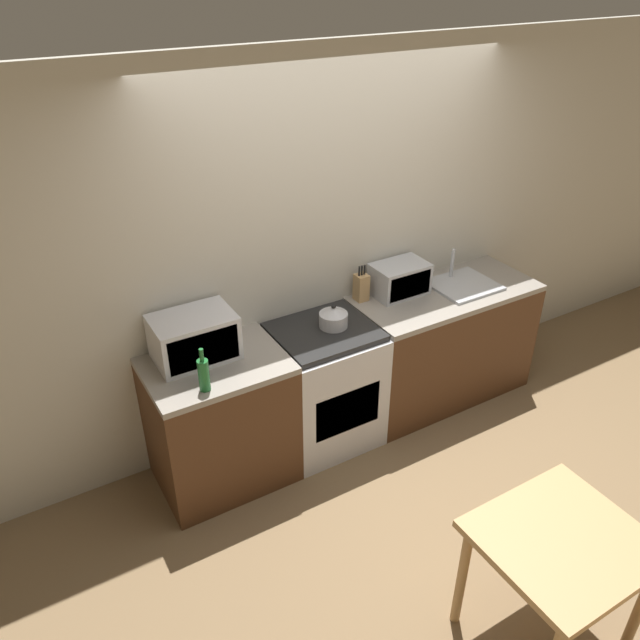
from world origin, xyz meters
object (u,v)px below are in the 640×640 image
object	(u,v)px
kettle	(333,317)
bottle	(204,374)
stove_range	(324,385)
dining_table	(560,554)
toaster_oven	(400,279)
microwave	(194,337)

from	to	relation	value
kettle	bottle	size ratio (longest dim) A/B	0.69
stove_range	dining_table	xyz separation A→B (m)	(0.16, -1.87, 0.16)
stove_range	bottle	world-z (taller)	bottle
kettle	toaster_oven	world-z (taller)	toaster_oven
kettle	toaster_oven	size ratio (longest dim) A/B	0.48
dining_table	bottle	bearing A→B (deg)	122.83
toaster_oven	stove_range	bearing A→B (deg)	-167.64
stove_range	dining_table	bearing A→B (deg)	-85.05
bottle	kettle	bearing A→B (deg)	12.59
kettle	toaster_oven	xyz separation A→B (m)	(0.65, 0.15, 0.04)
stove_range	kettle	xyz separation A→B (m)	(0.07, 0.01, 0.52)
toaster_oven	microwave	bearing A→B (deg)	-178.67
stove_range	dining_table	distance (m)	1.88
toaster_oven	dining_table	bearing A→B (deg)	-105.41
stove_range	toaster_oven	xyz separation A→B (m)	(0.72, 0.16, 0.57)
kettle	toaster_oven	distance (m)	0.67
microwave	dining_table	xyz separation A→B (m)	(0.99, -1.99, -0.43)
stove_range	bottle	size ratio (longest dim) A/B	3.31
bottle	toaster_oven	distance (m)	1.67
kettle	toaster_oven	bearing A→B (deg)	13.08
stove_range	toaster_oven	bearing A→B (deg)	12.36
bottle	toaster_oven	bearing A→B (deg)	12.78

